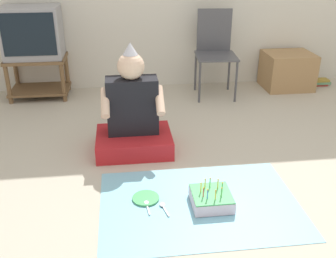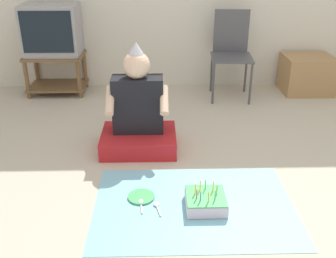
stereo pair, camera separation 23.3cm
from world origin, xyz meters
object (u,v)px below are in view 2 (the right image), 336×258
at_px(folding_chair, 231,49).
at_px(birthday_cake, 206,201).
at_px(cardboard_box_stack, 307,74).
at_px(person_seated, 138,117).
at_px(tv, 52,30).
at_px(paper_plate, 141,196).

xyz_separation_m(folding_chair, birthday_cake, (-0.48, -2.02, -0.46)).
height_order(cardboard_box_stack, person_seated, person_seated).
height_order(folding_chair, birthday_cake, folding_chair).
distance_m(tv, cardboard_box_stack, 2.77).
height_order(birthday_cake, paper_plate, birthday_cake).
bearing_deg(cardboard_box_stack, person_seated, -144.21).
xyz_separation_m(person_seated, paper_plate, (0.04, -0.71, -0.26)).
xyz_separation_m(cardboard_box_stack, birthday_cake, (-1.34, -2.10, -0.15)).
distance_m(tv, person_seated, 1.68).
bearing_deg(person_seated, birthday_cake, -61.48).
height_order(tv, person_seated, tv).
relative_size(cardboard_box_stack, person_seated, 0.61).
distance_m(person_seated, birthday_cake, 0.96).
relative_size(tv, paper_plate, 3.27).
distance_m(tv, birthday_cake, 2.64).
bearing_deg(folding_chair, birthday_cake, -103.23).
bearing_deg(paper_plate, cardboard_box_stack, 48.81).
height_order(tv, paper_plate, tv).
height_order(tv, folding_chair, tv).
bearing_deg(cardboard_box_stack, folding_chair, -174.68).
bearing_deg(tv, cardboard_box_stack, -0.96).
height_order(cardboard_box_stack, birthday_cake, cardboard_box_stack).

